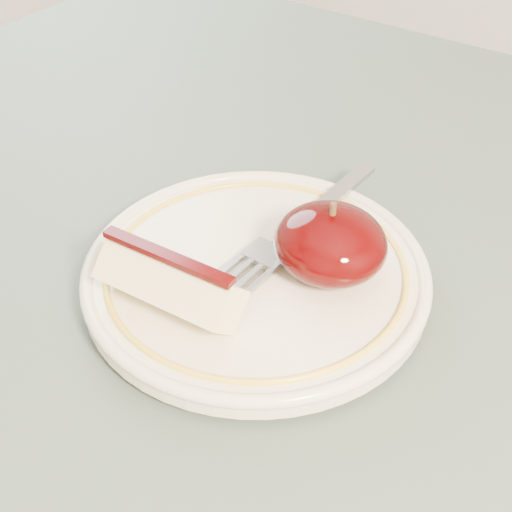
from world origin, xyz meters
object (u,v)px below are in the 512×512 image
Objects in this scene: apple_half at (330,243)px; fork at (298,227)px; table at (215,349)px; plate at (256,273)px.

apple_half is 0.40× the size of fork.
fork is at bearing 148.63° from apple_half.
table is 0.11m from plate.
apple_half reaches higher than fork.
apple_half is at bearing 13.57° from table.
apple_half is at bearing 31.41° from plate.
plate is (0.04, -0.00, 0.10)m from table.
fork is (0.00, 0.05, 0.01)m from plate.
plate reaches higher than table.
table is 12.45× the size of apple_half.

